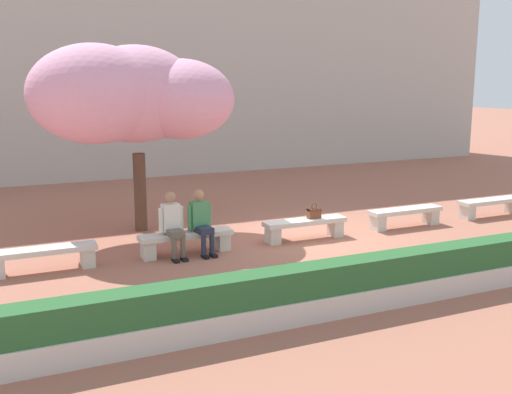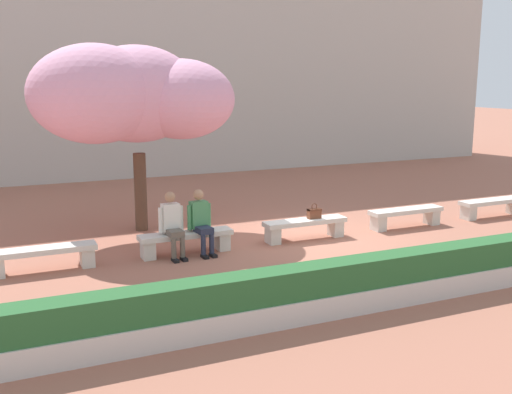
# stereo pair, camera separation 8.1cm
# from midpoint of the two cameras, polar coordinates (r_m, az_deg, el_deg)

# --- Properties ---
(ground_plane) EXTENTS (100.00, 100.00, 0.00)m
(ground_plane) POSITION_cam_midpoint_polar(r_m,az_deg,el_deg) (13.19, 4.85, -4.05)
(ground_plane) COLOR #9E604C
(building_facade) EXTENTS (28.00, 4.00, 10.73)m
(building_facade) POSITION_cam_midpoint_polar(r_m,az_deg,el_deg) (23.70, -9.23, 15.66)
(building_facade) COLOR #B7B2A8
(building_facade) RESTS_ON ground
(stone_bench_west_end) EXTENTS (1.90, 0.42, 0.45)m
(stone_bench_west_end) POSITION_cam_midpoint_polar(r_m,az_deg,el_deg) (11.58, -19.42, -5.25)
(stone_bench_west_end) COLOR beige
(stone_bench_west_end) RESTS_ON ground
(stone_bench_near_west) EXTENTS (1.90, 0.42, 0.45)m
(stone_bench_near_west) POSITION_cam_midpoint_polar(r_m,az_deg,el_deg) (12.07, -6.50, -4.01)
(stone_bench_near_west) COLOR beige
(stone_bench_near_west) RESTS_ON ground
(stone_bench_center) EXTENTS (1.90, 0.42, 0.45)m
(stone_bench_center) POSITION_cam_midpoint_polar(r_m,az_deg,el_deg) (13.11, 4.87, -2.76)
(stone_bench_center) COLOR beige
(stone_bench_center) RESTS_ON ground
(stone_bench_near_east) EXTENTS (1.90, 0.42, 0.45)m
(stone_bench_near_east) POSITION_cam_midpoint_polar(r_m,az_deg,el_deg) (14.58, 14.23, -1.63)
(stone_bench_near_east) COLOR beige
(stone_bench_near_east) RESTS_ON ground
(stone_bench_east_end) EXTENTS (1.90, 0.42, 0.45)m
(stone_bench_east_end) POSITION_cam_midpoint_polar(r_m,az_deg,el_deg) (16.38, 21.71, -0.71)
(stone_bench_east_end) COLOR beige
(stone_bench_east_end) RESTS_ON ground
(person_seated_left) EXTENTS (0.51, 0.70, 1.29)m
(person_seated_left) POSITION_cam_midpoint_polar(r_m,az_deg,el_deg) (11.84, -7.79, -2.38)
(person_seated_left) COLOR black
(person_seated_left) RESTS_ON ground
(person_seated_right) EXTENTS (0.51, 0.71, 1.29)m
(person_seated_right) POSITION_cam_midpoint_polar(r_m,az_deg,el_deg) (12.01, -5.10, -2.13)
(person_seated_right) COLOR black
(person_seated_right) RESTS_ON ground
(handbag) EXTENTS (0.30, 0.15, 0.34)m
(handbag) POSITION_cam_midpoint_polar(r_m,az_deg,el_deg) (13.16, 5.74, -1.50)
(handbag) COLOR brown
(handbag) RESTS_ON stone_bench_center
(cherry_tree_main) EXTENTS (4.51, 2.78, 4.20)m
(cherry_tree_main) POSITION_cam_midpoint_polar(r_m,az_deg,el_deg) (13.59, -11.33, 9.43)
(cherry_tree_main) COLOR #513828
(cherry_tree_main) RESTS_ON ground
(planter_hedge_foreground) EXTENTS (14.85, 0.50, 0.80)m
(planter_hedge_foreground) POSITION_cam_midpoint_polar(r_m,az_deg,el_deg) (10.01, 15.75, -7.10)
(planter_hedge_foreground) COLOR beige
(planter_hedge_foreground) RESTS_ON ground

